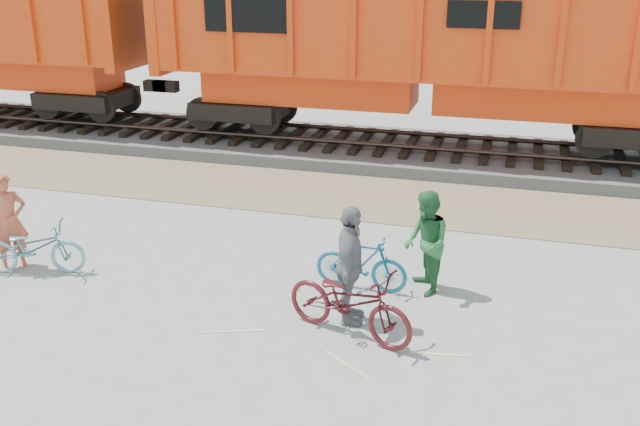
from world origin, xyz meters
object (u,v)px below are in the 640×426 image
Objects in this scene: person_man at (426,243)px; person_woman at (350,266)px; hopper_car_center at (428,42)px; bicycle_maroon at (350,302)px; bicycle_teal at (361,263)px; person_solo at (9,222)px; bicycle_blue at (33,248)px.

person_man is 0.93× the size of person_woman.
hopper_car_center is 9.76m from bicycle_maroon.
bicycle_maroon is at bearing -88.05° from hopper_car_center.
bicycle_maroon is (0.32, -9.44, -2.47)m from hopper_car_center.
bicycle_teal is 1.51m from bicycle_maroon.
hopper_car_center reaches higher than person_solo.
bicycle_teal is at bearing -88.92° from hopper_car_center.
person_solo is (-5.99, -0.82, 0.39)m from bicycle_teal.
person_solo is 0.93× the size of person_woman.
bicycle_blue is 1.03× the size of person_solo.
hopper_car_center reaches higher than person_woman.
person_man reaches higher than bicycle_maroon.
bicycle_maroon is at bearing -112.49° from bicycle_blue.
bicycle_teal is 0.91× the size of person_man.
person_solo is 1.00× the size of person_man.
person_woman is at bearing -51.22° from person_solo.
person_man is at bearing -7.48° from bicycle_maroon.
bicycle_blue is at bearing 79.92° from person_woman.
bicycle_blue is 6.59m from person_man.
hopper_car_center is 7.71× the size of person_woman.
hopper_car_center is 10.74m from person_solo.
person_man is at bearing -81.55° from hopper_car_center.
bicycle_teal is at bearing -4.50° from person_woman.
person_solo reaches higher than bicycle_blue.
person_woman is at bearing -88.60° from hopper_car_center.
person_woman is at bearing -172.09° from bicycle_teal.
bicycle_teal is 0.85× the size of person_woman.
person_solo is at bearing 62.02° from bicycle_blue.
person_woman is (6.06, -0.28, 0.06)m from person_solo.
hopper_car_center is 10.65m from bicycle_blue.
bicycle_teal is 0.76× the size of bicycle_maroon.
person_solo is at bearing -106.66° from person_man.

